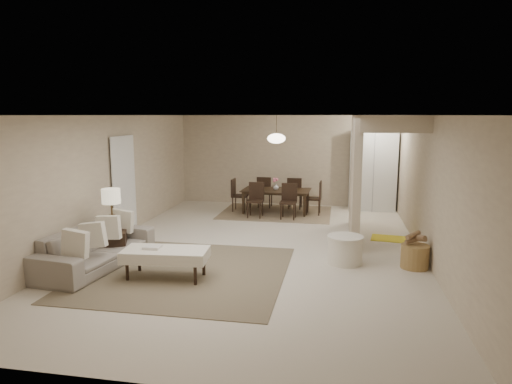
% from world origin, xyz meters
% --- Properties ---
extents(floor, '(9.00, 9.00, 0.00)m').
position_xyz_m(floor, '(0.00, 0.00, 0.00)').
color(floor, beige).
rests_on(floor, ground).
extents(ceiling, '(9.00, 9.00, 0.00)m').
position_xyz_m(ceiling, '(0.00, 0.00, 2.50)').
color(ceiling, white).
rests_on(ceiling, back_wall).
extents(back_wall, '(6.00, 0.00, 6.00)m').
position_xyz_m(back_wall, '(0.00, 4.50, 1.25)').
color(back_wall, tan).
rests_on(back_wall, floor).
extents(left_wall, '(0.00, 9.00, 9.00)m').
position_xyz_m(left_wall, '(-3.00, 0.00, 1.25)').
color(left_wall, tan).
rests_on(left_wall, floor).
extents(right_wall, '(0.00, 9.00, 9.00)m').
position_xyz_m(right_wall, '(3.00, 0.00, 1.25)').
color(right_wall, tan).
rests_on(right_wall, floor).
extents(partition, '(0.15, 2.50, 2.50)m').
position_xyz_m(partition, '(1.80, 1.25, 1.25)').
color(partition, tan).
rests_on(partition, floor).
extents(doorway, '(0.04, 0.90, 2.04)m').
position_xyz_m(doorway, '(-2.97, 0.60, 1.02)').
color(doorway, black).
rests_on(doorway, floor).
extents(pantry_cabinet, '(1.20, 0.55, 2.10)m').
position_xyz_m(pantry_cabinet, '(2.35, 4.15, 1.05)').
color(pantry_cabinet, silver).
rests_on(pantry_cabinet, floor).
extents(flush_light, '(0.44, 0.44, 0.05)m').
position_xyz_m(flush_light, '(2.30, 3.20, 2.46)').
color(flush_light, white).
rests_on(flush_light, ceiling).
extents(living_rug, '(3.20, 3.20, 0.01)m').
position_xyz_m(living_rug, '(-0.92, -1.48, 0.01)').
color(living_rug, brown).
rests_on(living_rug, floor).
extents(sofa, '(2.35, 1.15, 0.66)m').
position_xyz_m(sofa, '(-2.45, -1.48, 0.33)').
color(sofa, gray).
rests_on(sofa, floor).
extents(ottoman_bench, '(1.35, 0.71, 0.47)m').
position_xyz_m(ottoman_bench, '(-1.12, -1.78, 0.37)').
color(ottoman_bench, white).
rests_on(ottoman_bench, living_rug).
extents(side_table, '(0.58, 0.58, 0.49)m').
position_xyz_m(side_table, '(-2.40, -1.00, 0.24)').
color(side_table, black).
rests_on(side_table, floor).
extents(table_lamp, '(0.32, 0.32, 0.76)m').
position_xyz_m(table_lamp, '(-2.40, -1.00, 1.05)').
color(table_lamp, '#4B3820').
rests_on(table_lamp, side_table).
extents(round_pouf, '(0.61, 0.61, 0.47)m').
position_xyz_m(round_pouf, '(1.62, -0.53, 0.24)').
color(round_pouf, white).
rests_on(round_pouf, floor).
extents(wicker_basket, '(0.61, 0.61, 0.39)m').
position_xyz_m(wicker_basket, '(2.75, -0.57, 0.19)').
color(wicker_basket, brown).
rests_on(wicker_basket, floor).
extents(dining_rug, '(2.80, 2.10, 0.01)m').
position_xyz_m(dining_rug, '(-0.11, 3.28, 0.01)').
color(dining_rug, '#766749').
rests_on(dining_rug, floor).
extents(dining_table, '(1.75, 1.01, 0.61)m').
position_xyz_m(dining_table, '(-0.11, 3.28, 0.30)').
color(dining_table, black).
rests_on(dining_table, dining_rug).
extents(dining_chairs, '(2.32, 1.70, 0.86)m').
position_xyz_m(dining_chairs, '(-0.11, 3.28, 0.43)').
color(dining_chairs, black).
rests_on(dining_chairs, dining_rug).
extents(vase, '(0.19, 0.19, 0.15)m').
position_xyz_m(vase, '(-0.11, 3.28, 0.68)').
color(vase, silver).
rests_on(vase, dining_table).
extents(yellow_mat, '(0.95, 0.66, 0.01)m').
position_xyz_m(yellow_mat, '(2.61, 1.20, 0.01)').
color(yellow_mat, yellow).
rests_on(yellow_mat, floor).
extents(pendant_light, '(0.46, 0.46, 0.71)m').
position_xyz_m(pendant_light, '(-0.11, 3.28, 1.92)').
color(pendant_light, '#4B3820').
rests_on(pendant_light, ceiling).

